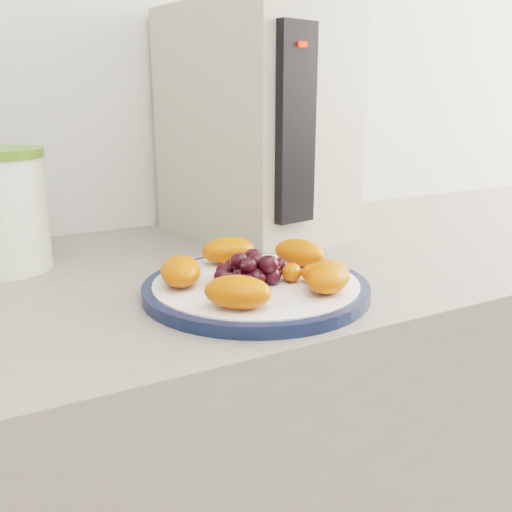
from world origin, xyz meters
TOP-DOWN VIEW (x-y plane):
  - plate_rim at (0.04, 1.06)m, footprint 0.28×0.28m
  - plate_face at (0.04, 1.06)m, footprint 0.26×0.26m
  - appliance_body at (0.21, 1.35)m, footprint 0.27×0.34m
  - appliance_panel at (0.18, 1.18)m, footprint 0.07×0.03m
  - appliance_led at (0.18, 1.17)m, footprint 0.01×0.01m
  - fruit_plate at (0.05, 1.06)m, footprint 0.24×0.23m

SIDE VIEW (x-z plane):
  - plate_rim at x=0.04m, z-range 0.90..0.91m
  - plate_face at x=0.04m, z-range 0.90..0.92m
  - fruit_plate at x=0.05m, z-range 0.91..0.95m
  - appliance_body at x=0.21m, z-range 0.90..1.29m
  - appliance_panel at x=0.18m, z-range 0.96..1.24m
  - appliance_led at x=0.18m, z-range 1.20..1.21m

